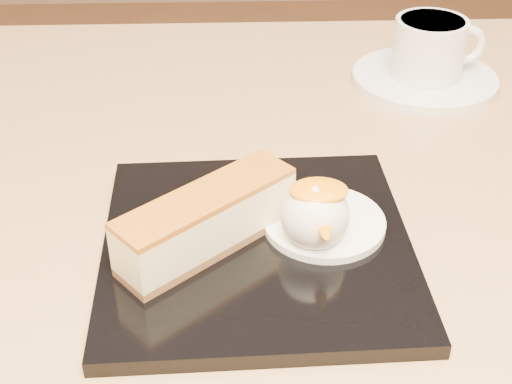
{
  "coord_description": "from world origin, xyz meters",
  "views": [
    {
      "loc": [
        -0.01,
        -0.45,
        1.05
      ],
      "look_at": [
        0.0,
        -0.03,
        0.76
      ],
      "focal_mm": 50.0,
      "sensor_mm": 36.0,
      "label": 1
    }
  ],
  "objects_px": {
    "ice_cream_scoop": "(315,215)",
    "saucer": "(424,79)",
    "cheesecake": "(207,221)",
    "dessert_plate": "(257,246)",
    "table": "(253,348)",
    "coffee_cup": "(431,47)"
  },
  "relations": [
    {
      "from": "ice_cream_scoop",
      "to": "saucer",
      "type": "xyz_separation_m",
      "value": [
        0.15,
        0.28,
        -0.03
      ]
    },
    {
      "from": "dessert_plate",
      "to": "saucer",
      "type": "distance_m",
      "value": 0.33
    },
    {
      "from": "dessert_plate",
      "to": "coffee_cup",
      "type": "bearing_deg",
      "value": 55.5
    },
    {
      "from": "cheesecake",
      "to": "coffee_cup",
      "type": "xyz_separation_m",
      "value": [
        0.22,
        0.28,
        0.01
      ]
    },
    {
      "from": "table",
      "to": "coffee_cup",
      "type": "relative_size",
      "value": 8.16
    },
    {
      "from": "ice_cream_scoop",
      "to": "dessert_plate",
      "type": "bearing_deg",
      "value": 172.87
    },
    {
      "from": "table",
      "to": "coffee_cup",
      "type": "distance_m",
      "value": 0.35
    },
    {
      "from": "cheesecake",
      "to": "ice_cream_scoop",
      "type": "xyz_separation_m",
      "value": [
        0.08,
        0.0,
        0.0
      ]
    },
    {
      "from": "dessert_plate",
      "to": "saucer",
      "type": "relative_size",
      "value": 1.47
    },
    {
      "from": "dessert_plate",
      "to": "ice_cream_scoop",
      "type": "relative_size",
      "value": 4.53
    },
    {
      "from": "dessert_plate",
      "to": "coffee_cup",
      "type": "height_order",
      "value": "coffee_cup"
    },
    {
      "from": "dessert_plate",
      "to": "ice_cream_scoop",
      "type": "xyz_separation_m",
      "value": [
        0.04,
        -0.0,
        0.03
      ]
    },
    {
      "from": "cheesecake",
      "to": "ice_cream_scoop",
      "type": "height_order",
      "value": "ice_cream_scoop"
    },
    {
      "from": "ice_cream_scoop",
      "to": "saucer",
      "type": "bearing_deg",
      "value": 62.31
    },
    {
      "from": "cheesecake",
      "to": "coffee_cup",
      "type": "distance_m",
      "value": 0.36
    },
    {
      "from": "saucer",
      "to": "table",
      "type": "bearing_deg",
      "value": -130.39
    },
    {
      "from": "cheesecake",
      "to": "saucer",
      "type": "height_order",
      "value": "cheesecake"
    },
    {
      "from": "saucer",
      "to": "ice_cream_scoop",
      "type": "bearing_deg",
      "value": -117.69
    },
    {
      "from": "ice_cream_scoop",
      "to": "saucer",
      "type": "relative_size",
      "value": 0.32
    },
    {
      "from": "coffee_cup",
      "to": "ice_cream_scoop",
      "type": "bearing_deg",
      "value": -126.04
    },
    {
      "from": "dessert_plate",
      "to": "cheesecake",
      "type": "bearing_deg",
      "value": -171.87
    },
    {
      "from": "ice_cream_scoop",
      "to": "coffee_cup",
      "type": "distance_m",
      "value": 0.31
    }
  ]
}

